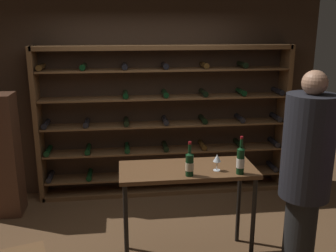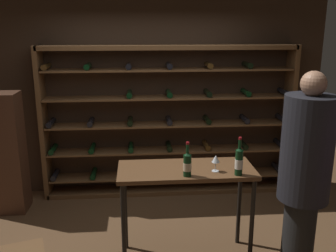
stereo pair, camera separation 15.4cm
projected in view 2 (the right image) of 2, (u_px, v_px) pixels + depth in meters
ground_plane at (155, 249)px, 4.06m from camera, size 9.29×9.29×0.00m
back_wall at (149, 92)px, 5.27m from camera, size 4.87×0.10×2.84m
wine_rack at (169, 122)px, 5.19m from camera, size 3.44×0.32×2.07m
tasting_table at (186, 180)px, 3.68m from camera, size 1.32×0.56×0.99m
person_host_in_suit at (305, 173)px, 3.26m from camera, size 0.44×0.44×1.97m
display_cabinet at (5, 153)px, 4.72m from camera, size 0.44×0.36×1.54m
wine_bottle_gold_foil at (239, 161)px, 3.46m from camera, size 0.07×0.07×0.36m
wine_bottle_black_capsule at (187, 164)px, 3.44m from camera, size 0.08×0.08×0.33m
wine_glass_stemmed_center at (216, 159)px, 3.55m from camera, size 0.07×0.07×0.16m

